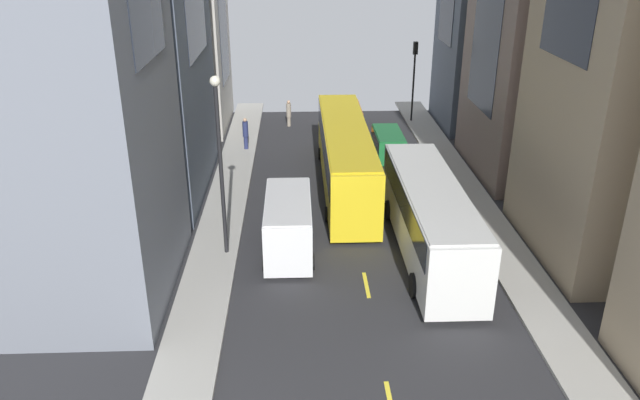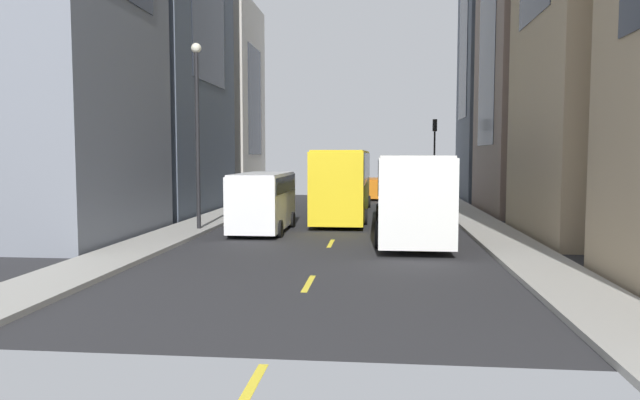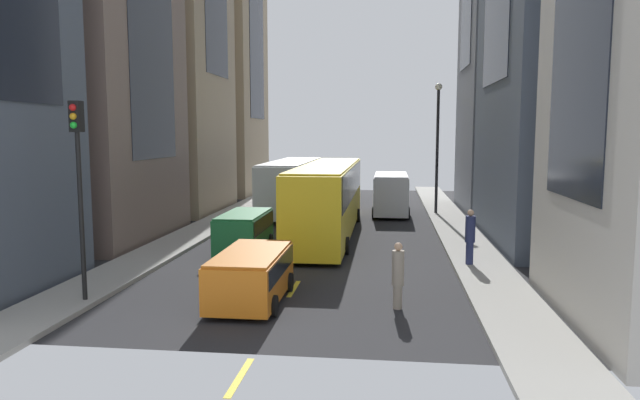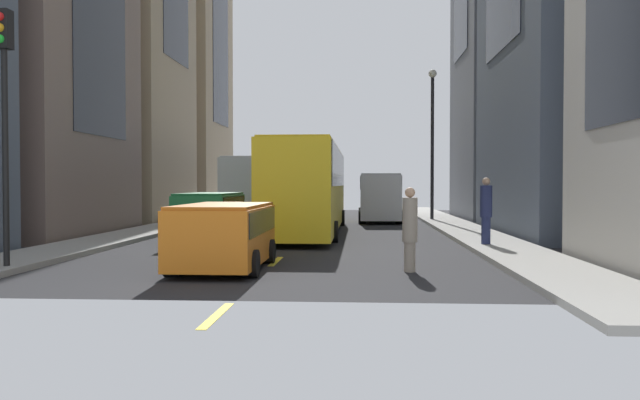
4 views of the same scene
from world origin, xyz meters
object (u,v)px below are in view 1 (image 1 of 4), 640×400
Objects in this scene: pedestrian_crossing_near at (246,133)px; traffic_light_near_corner at (414,67)px; car_green_0 at (388,143)px; pedestrian_walking_far at (289,113)px; city_bus_white at (430,213)px; delivery_van_white at (288,221)px; car_orange_1 at (348,114)px; streetcar_yellow at (345,151)px.

traffic_light_near_corner is (-12.15, -6.21, 2.99)m from pedestrian_crossing_near.
pedestrian_walking_far is at bearing -48.57° from car_green_0.
pedestrian_walking_far reaches higher than car_green_0.
pedestrian_crossing_near is (2.80, 5.53, 0.22)m from pedestrian_walking_far.
city_bus_white is 2.13× the size of delivery_van_white.
city_bus_white is 2.77× the size of car_orange_1.
pedestrian_crossing_near is at bearing 27.07° from traffic_light_near_corner.
streetcar_yellow reaches higher than car_orange_1.
delivery_van_white is 0.93× the size of traffic_light_near_corner.
car_orange_1 is 2.00× the size of pedestrian_crossing_near.
car_green_0 is 7.44m from car_orange_1.
city_bus_white reaches higher than pedestrian_crossing_near.
car_green_0 is 1.92× the size of pedestrian_crossing_near.
traffic_light_near_corner is at bearing -71.59° from pedestrian_crossing_near.
delivery_van_white is at bearing 77.67° from car_orange_1.
streetcar_yellow is 8.91m from pedestrian_crossing_near.
city_bus_white is 21.10m from pedestrian_walking_far.
delivery_van_white is 14.44m from pedestrian_crossing_near.
traffic_light_near_corner is (-2.91, -7.97, 3.23)m from car_green_0.
car_orange_1 is at bearing -74.19° from car_green_0.
car_green_0 is at bearing -109.43° from pedestrian_crossing_near.
delivery_van_white is at bearing -135.64° from pedestrian_walking_far.
car_green_0 is at bearing 105.81° from car_orange_1.
car_green_0 is at bearing -116.97° from delivery_van_white.
pedestrian_walking_far is (3.28, -11.99, -1.09)m from streetcar_yellow.
pedestrian_crossing_near reaches higher than pedestrian_walking_far.
streetcar_yellow reaches higher than city_bus_white.
traffic_light_near_corner is at bearing -41.89° from pedestrian_walking_far.
streetcar_yellow is at bearing -120.71° from pedestrian_walking_far.
city_bus_white is 21.06m from traffic_light_near_corner.
car_orange_1 is 2.13× the size of pedestrian_walking_far.
streetcar_yellow reaches higher than pedestrian_walking_far.
streetcar_yellow is 5.76m from car_green_0.
pedestrian_crossing_near is at bearing -78.26° from delivery_van_white.
pedestrian_walking_far is (0.13, -19.67, -0.47)m from delivery_van_white.
pedestrian_crossing_near is (6.09, -6.45, -0.86)m from streetcar_yellow.
delivery_van_white is 1.30× the size of car_orange_1.
delivery_van_white is (6.32, -0.39, -0.49)m from city_bus_white.
city_bus_white is at bearing 95.88° from car_orange_1.
delivery_van_white reaches higher than pedestrian_crossing_near.
car_orange_1 is (2.05, -19.94, -1.08)m from city_bus_white.
traffic_light_near_corner is (-9.21, -20.34, 2.74)m from delivery_van_white.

